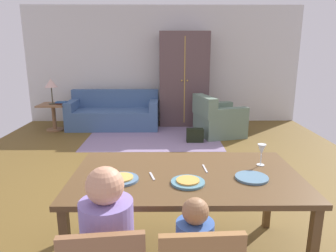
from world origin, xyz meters
TOP-DOWN VIEW (x-y plane):
  - ground_plane at (0.00, 0.50)m, footprint 6.44×6.20m
  - back_wall at (0.00, 3.65)m, footprint 6.44×0.10m
  - dining_table at (0.22, -1.52)m, footprint 1.79×1.03m
  - plate_near_man at (-0.27, -1.64)m, footprint 0.25×0.25m
  - pizza_near_man at (-0.27, -1.64)m, footprint 0.17×0.17m
  - plate_near_child at (0.22, -1.70)m, footprint 0.25×0.25m
  - pizza_near_child at (0.22, -1.70)m, footprint 0.17×0.17m
  - plate_near_woman at (0.71, -1.62)m, footprint 0.25×0.25m
  - wine_glass at (0.87, -1.34)m, footprint 0.07×0.07m
  - fork at (-0.05, -1.57)m, footprint 0.05×0.15m
  - knife at (0.38, -1.42)m, footprint 0.03×0.17m
  - area_rug at (-0.19, 2.12)m, footprint 2.60×1.80m
  - couch at (-1.09, 2.98)m, footprint 1.98×0.86m
  - armchair at (1.12, 2.31)m, footprint 1.06×1.05m
  - armoire at (0.48, 3.26)m, footprint 1.10×0.59m
  - side_table at (-2.35, 2.72)m, footprint 0.56×0.56m
  - table_lamp at (-2.35, 2.72)m, footprint 0.26×0.26m
  - book_lower at (-2.16, 2.74)m, footprint 0.22×0.16m
  - book_upper at (-2.16, 2.71)m, footprint 0.22×0.16m
  - handbag at (0.62, 1.82)m, footprint 0.32×0.16m

SIDE VIEW (x-z plane):
  - ground_plane at x=0.00m, z-range -0.02..0.00m
  - area_rug at x=-0.19m, z-range 0.00..0.01m
  - handbag at x=0.62m, z-range 0.00..0.26m
  - couch at x=-1.09m, z-range -0.11..0.71m
  - armchair at x=1.12m, z-range -0.09..0.73m
  - side_table at x=-2.35m, z-range 0.09..0.67m
  - book_lower at x=-2.16m, z-range 0.58..0.61m
  - book_upper at x=-2.16m, z-range 0.61..0.64m
  - dining_table at x=0.22m, z-range 0.31..1.07m
  - fork at x=-0.05m, z-range 0.76..0.77m
  - knife at x=0.38m, z-range 0.76..0.77m
  - plate_near_man at x=-0.27m, z-range 0.76..0.78m
  - plate_near_child at x=0.22m, z-range 0.76..0.78m
  - plate_near_woman at x=0.71m, z-range 0.76..0.78m
  - pizza_near_man at x=-0.27m, z-range 0.78..0.79m
  - pizza_near_child at x=0.22m, z-range 0.78..0.79m
  - wine_glass at x=0.87m, z-range 0.80..0.99m
  - table_lamp at x=-2.35m, z-range 0.74..1.28m
  - armoire at x=0.48m, z-range 0.00..2.10m
  - back_wall at x=0.00m, z-range 0.00..2.70m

